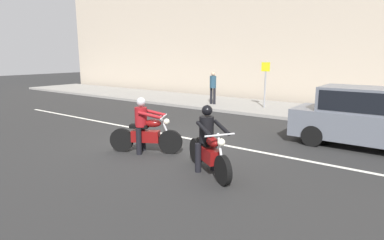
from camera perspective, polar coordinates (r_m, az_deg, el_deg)
ground_plane at (r=10.07m, az=-3.97°, el=-4.29°), size 80.00×80.00×0.00m
sidewalk_slab at (r=16.81m, az=13.98°, el=2.01°), size 40.00×4.40×0.14m
lane_marking_stripe at (r=11.22m, az=-4.08°, el=-2.61°), size 18.00×0.14×0.01m
motorcycle_with_rider_black_leather at (r=7.50m, az=2.91°, el=-4.61°), size 1.90×1.26×1.60m
motorcycle_with_rider_crimson at (r=9.13m, az=-8.34°, el=-1.81°), size 1.91×1.12×1.58m
parked_hatchback_slate_gray at (r=10.81m, az=28.29°, el=0.54°), size 4.02×1.76×1.80m
street_sign_post at (r=16.43m, az=12.87°, el=6.98°), size 0.44×0.08×2.27m
pedestrian_bystander at (r=17.26m, az=3.73°, el=6.15°), size 0.34×0.34×1.71m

